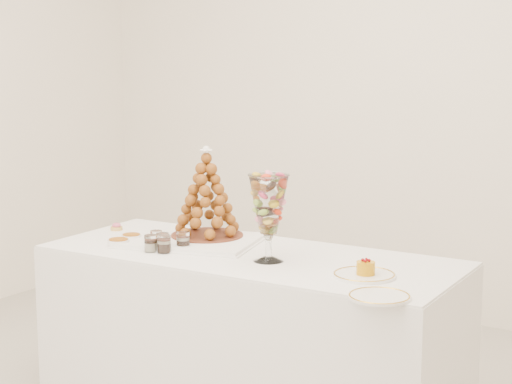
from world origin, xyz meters
The scene contains 15 objects.
buffet_table centered at (0.00, 0.34, 0.35)m, with size 1.86×0.83×0.69m.
lace_tray centered at (-0.35, 0.37, 0.70)m, with size 0.58×0.44×0.02m, color white.
macaron_vase centered at (0.13, 0.27, 0.93)m, with size 0.16×0.16×0.36m.
cake_plate centered at (0.57, 0.27, 0.70)m, with size 0.24×0.24×0.01m, color white.
spare_plate centered at (0.75, 0.04, 0.70)m, with size 0.22×0.22×0.01m, color white.
pink_tart centered at (-0.82, 0.37, 0.71)m, with size 0.06×0.06×0.04m.
verrine_a centered at (-0.43, 0.22, 0.73)m, with size 0.05×0.05×0.07m, color white.
verrine_b centered at (-0.36, 0.18, 0.73)m, with size 0.06×0.06×0.07m, color white.
verrine_c centered at (-0.29, 0.24, 0.73)m, with size 0.06×0.06×0.08m, color white.
verrine_d centered at (-0.38, 0.12, 0.73)m, with size 0.06×0.06×0.07m, color white.
verrine_e centered at (-0.32, 0.14, 0.73)m, with size 0.06×0.06×0.08m, color white.
ramekin_back centered at (-0.60, 0.24, 0.71)m, with size 0.09×0.09×0.03m, color white.
ramekin_front centered at (-0.57, 0.13, 0.71)m, with size 0.10×0.10×0.03m, color white.
croquembouche centered at (-0.32, 0.45, 0.91)m, with size 0.33×0.33×0.41m.
mousse_cake centered at (0.58, 0.27, 0.73)m, with size 0.07×0.07×0.06m.
Camera 1 is at (2.01, -2.62, 1.55)m, focal length 60.00 mm.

